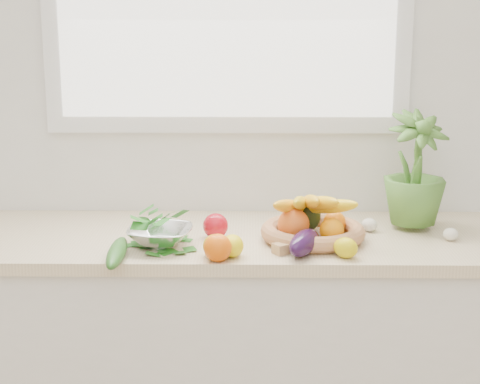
{
  "coord_description": "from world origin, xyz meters",
  "views": [
    {
      "loc": [
        0.08,
        -0.41,
        1.61
      ],
      "look_at": [
        0.05,
        1.93,
        1.05
      ],
      "focal_mm": 55.0,
      "sensor_mm": 36.0,
      "label": 1
    }
  ],
  "objects_px": {
    "colander_with_spinach": "(160,230)",
    "cucumber": "(117,253)",
    "apple": "(216,226)",
    "potted_herb": "(415,168)",
    "eggplant": "(304,242)",
    "fruit_basket": "(312,225)"
  },
  "relations": [
    {
      "from": "apple",
      "to": "potted_herb",
      "type": "distance_m",
      "value": 0.7
    },
    {
      "from": "eggplant",
      "to": "cucumber",
      "type": "distance_m",
      "value": 0.57
    },
    {
      "from": "eggplant",
      "to": "potted_herb",
      "type": "distance_m",
      "value": 0.52
    },
    {
      "from": "potted_herb",
      "to": "fruit_basket",
      "type": "height_order",
      "value": "potted_herb"
    },
    {
      "from": "eggplant",
      "to": "colander_with_spinach",
      "type": "distance_m",
      "value": 0.45
    },
    {
      "from": "eggplant",
      "to": "colander_with_spinach",
      "type": "xyz_separation_m",
      "value": [
        -0.45,
        0.07,
        0.02
      ]
    },
    {
      "from": "eggplant",
      "to": "potted_herb",
      "type": "relative_size",
      "value": 0.49
    },
    {
      "from": "fruit_basket",
      "to": "colander_with_spinach",
      "type": "bearing_deg",
      "value": -171.17
    },
    {
      "from": "apple",
      "to": "fruit_basket",
      "type": "xyz_separation_m",
      "value": [
        0.31,
        -0.02,
        0.01
      ]
    },
    {
      "from": "apple",
      "to": "cucumber",
      "type": "relative_size",
      "value": 0.3
    },
    {
      "from": "apple",
      "to": "colander_with_spinach",
      "type": "distance_m",
      "value": 0.2
    },
    {
      "from": "colander_with_spinach",
      "to": "cucumber",
      "type": "bearing_deg",
      "value": -129.43
    },
    {
      "from": "apple",
      "to": "fruit_basket",
      "type": "distance_m",
      "value": 0.31
    },
    {
      "from": "apple",
      "to": "colander_with_spinach",
      "type": "xyz_separation_m",
      "value": [
        -0.17,
        -0.1,
        0.01
      ]
    },
    {
      "from": "eggplant",
      "to": "cucumber",
      "type": "xyz_separation_m",
      "value": [
        -0.56,
        -0.07,
        -0.01
      ]
    },
    {
      "from": "potted_herb",
      "to": "colander_with_spinach",
      "type": "distance_m",
      "value": 0.88
    },
    {
      "from": "fruit_basket",
      "to": "colander_with_spinach",
      "type": "xyz_separation_m",
      "value": [
        -0.48,
        -0.08,
        0.0
      ]
    },
    {
      "from": "potted_herb",
      "to": "colander_with_spinach",
      "type": "height_order",
      "value": "potted_herb"
    },
    {
      "from": "fruit_basket",
      "to": "apple",
      "type": "bearing_deg",
      "value": 175.88
    },
    {
      "from": "apple",
      "to": "eggplant",
      "type": "xyz_separation_m",
      "value": [
        0.28,
        -0.17,
        -0.0
      ]
    },
    {
      "from": "cucumber",
      "to": "colander_with_spinach",
      "type": "relative_size",
      "value": 1.24
    },
    {
      "from": "apple",
      "to": "potted_herb",
      "type": "bearing_deg",
      "value": 10.46
    }
  ]
}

